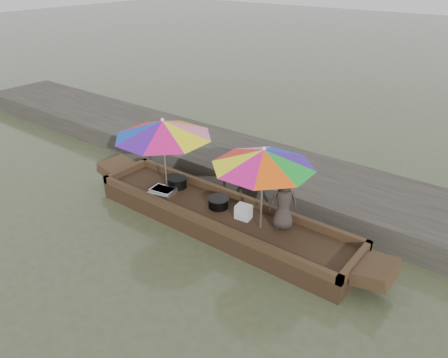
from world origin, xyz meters
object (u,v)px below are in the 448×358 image
Objects in this scene: boat_hull at (221,219)px; tray_crayfish at (163,191)px; tray_scallop at (161,193)px; vendor at (284,202)px; charcoal_grill at (218,203)px; umbrella_bow at (165,155)px; umbrella_stern at (262,189)px; cooking_pot at (177,182)px; supply_bag at (244,212)px.

tray_crayfish reaches higher than boat_hull.
vendor is at bearing 10.01° from tray_scallop.
charcoal_grill is 1.45m from umbrella_bow.
vendor is at bearing 42.25° from umbrella_stern.
vendor reaches higher than tray_scallop.
supply_bag is at bearing -4.70° from cooking_pot.
tray_scallop is at bearing -80.64° from umbrella_bow.
umbrella_stern reaches higher than tray_crayfish.
umbrella_stern is (2.28, 0.19, 0.74)m from tray_scallop.
tray_crayfish is 0.06m from tray_scallop.
supply_bag is 0.78m from umbrella_stern.
tray_crayfish is 1.27m from charcoal_grill.
vendor reaches higher than charcoal_grill.
cooking_pot is (-1.33, 0.23, 0.28)m from boat_hull.
cooking_pot is 1.03× the size of charcoal_grill.
umbrella_bow is at bearing -109.73° from cooking_pot.
vendor is at bearing 14.47° from supply_bag.
umbrella_bow is 2.31m from umbrella_stern.
umbrella_bow reaches higher than tray_crayfish.
umbrella_bow reaches higher than boat_hull.
umbrella_bow is 1.11× the size of umbrella_stern.
cooking_pot is at bearing -36.51° from vendor.
umbrella_bow is (-1.89, -0.08, 0.65)m from supply_bag.
umbrella_bow and umbrella_stern have the same top height.
boat_hull is 2.78× the size of umbrella_bow.
tray_crayfish reaches higher than tray_scallop.
tray_crayfish is at bearing -98.89° from cooking_pot.
tray_crayfish is 2.40m from umbrella_stern.
boat_hull is 1.70m from umbrella_bow.
supply_bag reaches higher than tray_crayfish.
vendor is at bearing 0.80° from cooking_pot.
umbrella_stern is at bearing -10.36° from supply_bag.
supply_bag is at bearing 169.64° from umbrella_stern.
umbrella_stern reaches higher than cooking_pot.
charcoal_grill is at bearing 143.11° from boat_hull.
vendor is at bearing 5.74° from umbrella_bow.
charcoal_grill is 1.40m from vendor.
boat_hull is at bearing -36.89° from charcoal_grill.
boat_hull is at bearing -24.87° from vendor.
tray_crayfish is at bearing -174.30° from boat_hull.
charcoal_grill is 0.62m from supply_bag.
umbrella_stern is (-0.29, -0.26, 0.28)m from vendor.
tray_crayfish is at bearing -168.94° from charcoal_grill.
tray_scallop is (-0.05, -0.42, -0.07)m from cooking_pot.
vendor is at bearing 6.69° from charcoal_grill.
tray_crayfish is 1.74× the size of supply_bag.
tray_crayfish is (-0.06, -0.36, -0.06)m from cooking_pot.
vendor is (1.18, 0.26, 0.67)m from boat_hull.
tray_scallop is 0.25× the size of umbrella_bow.
supply_bag is (1.81, -0.15, 0.03)m from cooking_pot.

